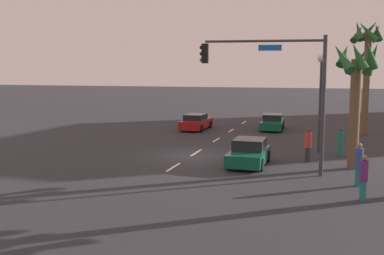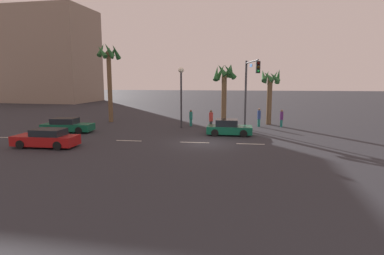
{
  "view_description": "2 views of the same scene",
  "coord_description": "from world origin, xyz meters",
  "views": [
    {
      "loc": [
        25.25,
        7.53,
        5.07
      ],
      "look_at": [
        -1.54,
        -0.45,
        1.5
      ],
      "focal_mm": 41.68,
      "sensor_mm": 36.0,
      "label": 1
    },
    {
      "loc": [
        2.01,
        -24.0,
        5.01
      ],
      "look_at": [
        -1.12,
        -0.27,
        1.24
      ],
      "focal_mm": 29.2,
      "sensor_mm": 36.0,
      "label": 2
    }
  ],
  "objects": [
    {
      "name": "palm_tree_1",
      "position": [
        1.05,
        9.06,
        4.69
      ],
      "size": [
        2.57,
        2.75,
        6.6
      ],
      "color": "brown",
      "rests_on": "ground_plane"
    },
    {
      "name": "pedestrian_2",
      "position": [
        4.73,
        9.08,
        1.03
      ],
      "size": [
        0.49,
        0.49,
        1.93
      ],
      "color": "#1E7266",
      "rests_on": "ground_plane"
    },
    {
      "name": "traffic_signal",
      "position": [
        3.46,
        5.53,
        4.6
      ],
      "size": [
        0.98,
        6.01,
        6.73
      ],
      "color": "#38383D",
      "rests_on": "ground_plane"
    },
    {
      "name": "car_0",
      "position": [
        -11.58,
        -3.05,
        0.64
      ],
      "size": [
        4.66,
        1.95,
        1.36
      ],
      "color": "maroon",
      "rests_on": "ground_plane"
    },
    {
      "name": "ground_plane",
      "position": [
        0.0,
        0.0,
        0.0
      ],
      "size": [
        220.0,
        220.0,
        0.0
      ],
      "primitive_type": "plane",
      "color": "#28282D"
    },
    {
      "name": "car_1",
      "position": [
        1.67,
        3.72,
        0.64
      ],
      "size": [
        4.0,
        1.99,
        1.41
      ],
      "color": "#0F5138",
      "rests_on": "ground_plane"
    },
    {
      "name": "pedestrian_3",
      "position": [
        7.04,
        9.1,
        0.97
      ],
      "size": [
        0.47,
        0.47,
        1.83
      ],
      "color": "#1E7266",
      "rests_on": "ground_plane"
    },
    {
      "name": "lane_stripe_0",
      "position": [
        -18.0,
        0.0,
        0.01
      ],
      "size": [
        2.32,
        0.14,
        0.01
      ],
      "primitive_type": "cube",
      "color": "silver",
      "rests_on": "ground_plane"
    },
    {
      "name": "palm_tree_2",
      "position": [
        -12.11,
        10.54,
        6.42
      ],
      "size": [
        2.62,
        2.56,
        9.08
      ],
      "color": "brown",
      "rests_on": "ground_plane"
    },
    {
      "name": "car_2",
      "position": [
        -13.46,
        3.28,
        0.62
      ],
      "size": [
        4.71,
        2.06,
        1.33
      ],
      "color": "#0F5138",
      "rests_on": "ground_plane"
    },
    {
      "name": "lane_stripe_4",
      "position": [
        3.41,
        0.0,
        0.01
      ],
      "size": [
        2.17,
        0.14,
        0.01
      ],
      "primitive_type": "cube",
      "color": "silver",
      "rests_on": "ground_plane"
    },
    {
      "name": "pedestrian_1",
      "position": [
        -0.14,
        6.75,
        1.01
      ],
      "size": [
        0.5,
        0.5,
        1.92
      ],
      "color": "#333338",
      "rests_on": "ground_plane"
    },
    {
      "name": "lane_stripe_1",
      "position": [
        -11.73,
        0.0,
        0.01
      ],
      "size": [
        2.05,
        0.14,
        0.01
      ],
      "primitive_type": "cube",
      "color": "silver",
      "rests_on": "ground_plane"
    },
    {
      "name": "pedestrian_0",
      "position": [
        -2.4,
        8.54,
        0.91
      ],
      "size": [
        0.48,
        0.48,
        1.73
      ],
      "color": "#1E7266",
      "rests_on": "ground_plane"
    },
    {
      "name": "lane_stripe_3",
      "position": [
        -0.95,
        0.0,
        0.01
      ],
      "size": [
        2.33,
        0.14,
        0.01
      ],
      "primitive_type": "cube",
      "color": "silver",
      "rests_on": "ground_plane"
    },
    {
      "name": "lane_stripe_2",
      "position": [
        -6.33,
        0.0,
        0.01
      ],
      "size": [
        2.1,
        0.14,
        0.01
      ],
      "primitive_type": "cube",
      "color": "silver",
      "rests_on": "ground_plane"
    },
    {
      "name": "streetlamp",
      "position": [
        -3.22,
        7.3,
        4.29
      ],
      "size": [
        0.56,
        0.56,
        6.12
      ],
      "color": "#2D2D33",
      "rests_on": "ground_plane"
    }
  ]
}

